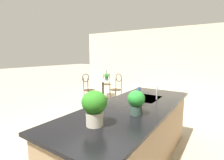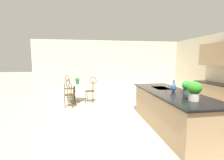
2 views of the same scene
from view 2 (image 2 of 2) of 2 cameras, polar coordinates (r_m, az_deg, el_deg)
name	(u,v)px [view 2 (image 2 of 2)]	position (r m, az deg, el deg)	size (l,w,h in m)	color
ground_plane	(134,124)	(4.31, 8.16, -15.96)	(40.00, 40.00, 0.00)	#B2A893
wall_left_window	(111,67)	(8.14, -0.28, 4.89)	(0.12, 7.80, 2.70)	beige
kitchen_island	(170,110)	(4.21, 20.82, -10.21)	(2.80, 1.06, 0.92)	tan
bistro_table	(74,91)	(6.41, -13.74, -4.13)	(0.80, 0.80, 0.74)	#3D2D1E
chair_near_window	(68,86)	(7.11, -15.95, -2.06)	(0.53, 0.53, 1.04)	#3D2D1E
chair_by_island	(69,92)	(5.73, -15.59, -4.27)	(0.52, 0.46, 1.04)	#3D2D1E
chair_toward_desk	(91,88)	(6.28, -7.81, -3.06)	(0.46, 0.52, 1.04)	#3D2D1E
sink_faucet	(167,84)	(4.64, 19.78, -1.39)	(0.02, 0.02, 0.22)	#B2B5BA
potted_plant_on_table	(77,80)	(6.40, -12.73, -0.13)	(0.18, 0.18, 0.26)	#385147
potted_plant_counter_near	(187,87)	(3.93, 25.98, -2.23)	(0.22, 0.22, 0.31)	#385147
potted_plant_counter_far	(194,90)	(3.35, 28.14, -3.18)	(0.27, 0.27, 0.38)	beige
vase_on_counter	(173,87)	(4.16, 21.80, -2.44)	(0.13, 0.13, 0.29)	#386099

